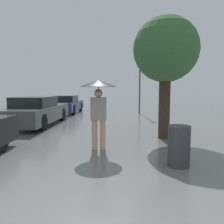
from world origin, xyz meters
TOP-DOWN VIEW (x-y plane):
  - pedestrian at (-0.11, 3.61)m, footprint 0.94×0.94m
  - parked_car_middle at (-3.24, 7.46)m, footprint 1.66×4.47m
  - parked_car_farthest at (-3.26, 12.50)m, footprint 1.66×3.90m
  - tree at (1.84, 5.09)m, footprint 2.02×2.02m
  - street_lamp at (1.61, 12.07)m, footprint 0.36×0.36m
  - trash_bin at (1.64, 2.47)m, footprint 0.44×0.44m

SIDE VIEW (x-z plane):
  - trash_bin at x=1.64m, z-range 0.00..0.83m
  - parked_car_farthest at x=-3.26m, z-range -0.02..1.13m
  - parked_car_middle at x=-3.24m, z-range -0.03..1.21m
  - pedestrian at x=-0.11m, z-range 0.49..2.27m
  - tree at x=1.84m, z-range 0.83..4.64m
  - street_lamp at x=1.61m, z-range 1.01..5.63m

